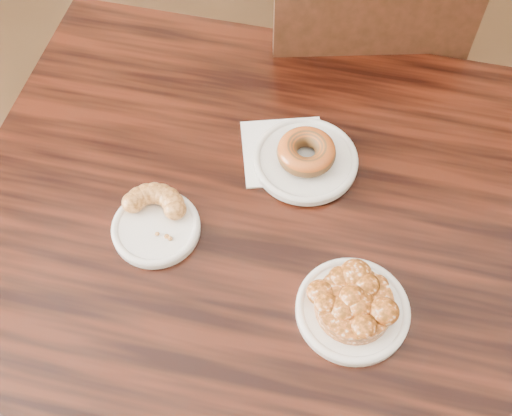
{
  "coord_description": "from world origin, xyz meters",
  "views": [
    {
      "loc": [
        -0.22,
        -0.33,
        1.64
      ],
      "look_at": [
        -0.23,
        0.2,
        0.8
      ],
      "focal_mm": 45.0,
      "sensor_mm": 36.0,
      "label": 1
    }
  ],
  "objects_px": {
    "cafe_table": "(254,336)",
    "apple_fritter": "(355,303)",
    "glazed_donut": "(306,152)",
    "chair_far": "(343,90)",
    "cruller_fragment": "(154,221)"
  },
  "relations": [
    {
      "from": "cruller_fragment",
      "to": "apple_fritter",
      "type": "bearing_deg",
      "value": -24.13
    },
    {
      "from": "glazed_donut",
      "to": "chair_far",
      "type": "bearing_deg",
      "value": 74.11
    },
    {
      "from": "glazed_donut",
      "to": "cruller_fragment",
      "type": "xyz_separation_m",
      "value": [
        -0.24,
        -0.14,
        -0.0
      ]
    },
    {
      "from": "cafe_table",
      "to": "chair_far",
      "type": "height_order",
      "value": "chair_far"
    },
    {
      "from": "chair_far",
      "to": "apple_fritter",
      "type": "distance_m",
      "value": 0.79
    },
    {
      "from": "chair_far",
      "to": "glazed_donut",
      "type": "bearing_deg",
      "value": 71.44
    },
    {
      "from": "cafe_table",
      "to": "apple_fritter",
      "type": "distance_m",
      "value": 0.44
    },
    {
      "from": "cafe_table",
      "to": "glazed_donut",
      "type": "xyz_separation_m",
      "value": [
        0.09,
        0.17,
        0.41
      ]
    },
    {
      "from": "chair_far",
      "to": "cruller_fragment",
      "type": "distance_m",
      "value": 0.76
    },
    {
      "from": "cafe_table",
      "to": "chair_far",
      "type": "xyz_separation_m",
      "value": [
        0.21,
        0.62,
        0.08
      ]
    },
    {
      "from": "cafe_table",
      "to": "apple_fritter",
      "type": "relative_size",
      "value": 6.35
    },
    {
      "from": "chair_far",
      "to": "apple_fritter",
      "type": "height_order",
      "value": "chair_far"
    },
    {
      "from": "cafe_table",
      "to": "glazed_donut",
      "type": "distance_m",
      "value": 0.45
    },
    {
      "from": "cafe_table",
      "to": "glazed_donut",
      "type": "height_order",
      "value": "glazed_donut"
    },
    {
      "from": "cafe_table",
      "to": "cruller_fragment",
      "type": "xyz_separation_m",
      "value": [
        -0.16,
        0.03,
        0.4
      ]
    }
  ]
}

